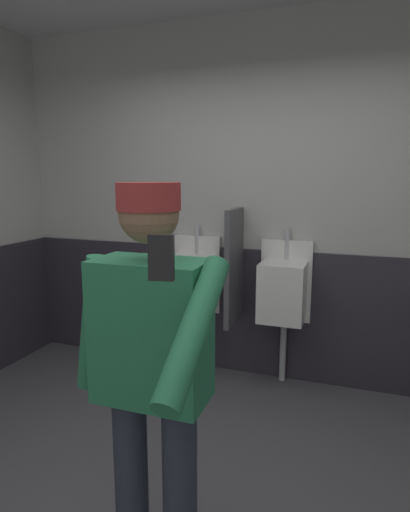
{
  "coord_description": "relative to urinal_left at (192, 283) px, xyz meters",
  "views": [
    {
      "loc": [
        0.72,
        -1.66,
        1.65
      ],
      "look_at": [
        -0.0,
        0.37,
        1.25
      ],
      "focal_mm": 30.62,
      "sensor_mm": 36.0,
      "label": 1
    }
  ],
  "objects": [
    {
      "name": "person",
      "position": [
        0.55,
        -1.84,
        0.18
      ],
      "size": [
        0.65,
        0.6,
        1.62
      ],
      "color": "#2D3342",
      "rests_on": "ground_plane"
    },
    {
      "name": "wall_back",
      "position": [
        0.55,
        0.22,
        0.65
      ],
      "size": [
        4.9,
        0.12,
        2.85
      ],
      "primitive_type": "cube",
      "color": "#B2B2AD",
      "rests_on": "ground_plane"
    },
    {
      "name": "wainscot_band_back",
      "position": [
        0.55,
        0.14,
        -0.25
      ],
      "size": [
        4.3,
        0.03,
        1.06
      ],
      "primitive_type": "cube",
      "color": "#2D2833",
      "rests_on": "ground_plane"
    },
    {
      "name": "urinal_left",
      "position": [
        0.0,
        0.0,
        0.0
      ],
      "size": [
        0.4,
        0.34,
        1.24
      ],
      "color": "white",
      "rests_on": "ground_plane"
    },
    {
      "name": "urinal_middle",
      "position": [
        0.75,
        0.0,
        0.0
      ],
      "size": [
        0.4,
        0.34,
        1.24
      ],
      "color": "white",
      "rests_on": "ground_plane"
    },
    {
      "name": "privacy_divider_panel",
      "position": [
        0.38,
        -0.07,
        0.17
      ],
      "size": [
        0.04,
        0.4,
        0.9
      ],
      "primitive_type": "cube",
      "color": "#4C4C51"
    },
    {
      "name": "cell_phone",
      "position": [
        0.84,
        -2.35,
        0.68
      ],
      "size": [
        0.06,
        0.03,
        0.11
      ],
      "primitive_type": "cube",
      "rotation": [
        -0.03,
        0.0,
        0.15
      ],
      "color": "black"
    }
  ]
}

